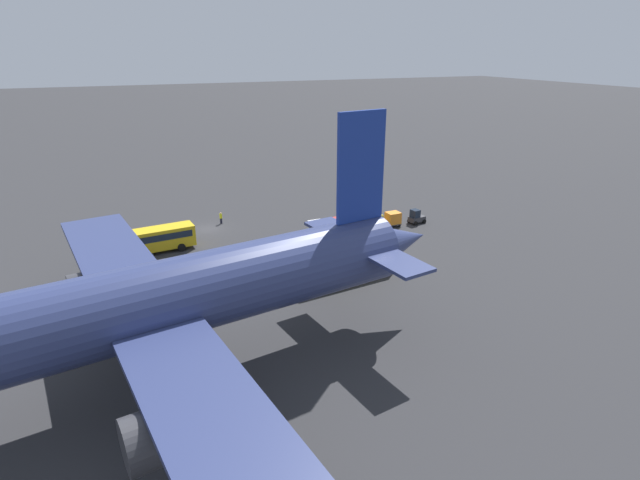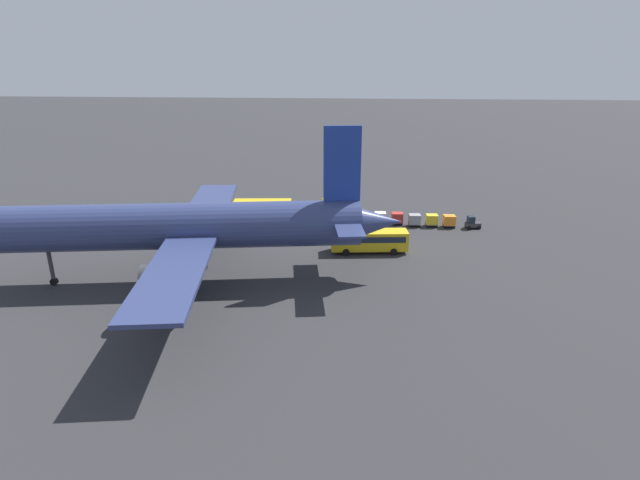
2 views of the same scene
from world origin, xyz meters
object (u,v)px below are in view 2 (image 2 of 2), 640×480
object	(u,v)px
shuttle_bus_far	(369,239)
airplane	(182,227)
shuttle_bus_near	(263,207)
cargo_cart_yellow	(432,220)
cargo_cart_red	(397,218)
cargo_cart_orange	(449,220)
cargo_cart_grey	(415,219)
cargo_cart_white	(380,217)
worker_person	(323,202)
baggage_tug	(472,223)

from	to	relation	value
shuttle_bus_far	airplane	bearing A→B (deg)	21.84
shuttle_bus_near	cargo_cart_yellow	size ratio (longest dim) A/B	4.99
shuttle_bus_near	cargo_cart_red	world-z (taller)	shuttle_bus_near
cargo_cart_orange	cargo_cart_grey	bearing A→B (deg)	-0.40
cargo_cart_orange	cargo_cart_grey	xyz separation A→B (m)	(5.75, -0.04, 0.00)
shuttle_bus_far	cargo_cart_grey	xyz separation A→B (m)	(-7.70, -12.75, -0.72)
cargo_cart_yellow	cargo_cart_white	bearing A→B (deg)	-3.81
cargo_cart_grey	cargo_cart_yellow	bearing A→B (deg)	-177.25
cargo_cart_grey	cargo_cart_red	size ratio (longest dim) A/B	1.00
shuttle_bus_far	cargo_cart_red	xyz separation A→B (m)	(-4.83, -13.45, -0.72)
shuttle_bus_near	worker_person	xyz separation A→B (m)	(-10.11, -7.35, -0.95)
cargo_cart_yellow	cargo_cart_red	bearing A→B (deg)	-5.62
worker_person	cargo_cart_red	world-z (taller)	cargo_cart_red
cargo_cart_white	cargo_cart_yellow	bearing A→B (deg)	176.19
cargo_cart_yellow	cargo_cart_red	size ratio (longest dim) A/B	1.00
cargo_cart_orange	cargo_cart_white	distance (m)	11.52
airplane	worker_person	distance (m)	39.09
cargo_cart_yellow	cargo_cart_grey	bearing A→B (deg)	2.75
cargo_cart_orange	cargo_cart_yellow	size ratio (longest dim) A/B	1.00
airplane	cargo_cart_orange	world-z (taller)	airplane
cargo_cart_orange	baggage_tug	bearing A→B (deg)	176.22
cargo_cart_orange	cargo_cart_yellow	bearing A→B (deg)	-3.56
cargo_cart_grey	worker_person	bearing A→B (deg)	-32.80
cargo_cart_orange	cargo_cart_white	xyz separation A→B (m)	(11.50, -0.75, 0.00)
shuttle_bus_far	cargo_cart_red	world-z (taller)	shuttle_bus_far
shuttle_bus_near	baggage_tug	distance (m)	36.26
worker_person	cargo_cart_white	size ratio (longest dim) A/B	0.84
cargo_cart_yellow	cargo_cart_grey	size ratio (longest dim) A/B	1.00
shuttle_bus_near	shuttle_bus_far	distance (m)	24.75
shuttle_bus_near	cargo_cart_white	distance (m)	21.00
baggage_tug	cargo_cart_yellow	world-z (taller)	baggage_tug
shuttle_bus_far	baggage_tug	distance (m)	21.26
cargo_cart_grey	airplane	bearing A→B (deg)	39.34
airplane	cargo_cart_white	distance (m)	36.53
baggage_tug	cargo_cart_red	world-z (taller)	baggage_tug
baggage_tug	shuttle_bus_near	bearing A→B (deg)	-15.65
shuttle_bus_far	cargo_cart_grey	bearing A→B (deg)	-127.70
airplane	cargo_cart_grey	distance (m)	40.23
shuttle_bus_far	cargo_cart_orange	size ratio (longest dim) A/B	5.46
airplane	cargo_cart_yellow	world-z (taller)	airplane
baggage_tug	worker_person	world-z (taller)	baggage_tug
airplane	cargo_cart_yellow	bearing A→B (deg)	-151.95
cargo_cart_yellow	shuttle_bus_near	bearing A→B (deg)	-6.04
airplane	cargo_cart_grey	world-z (taller)	airplane
airplane	baggage_tug	distance (m)	47.76
shuttle_bus_near	cargo_cart_white	xyz separation A→B (m)	(-20.83, 2.54, -0.63)
shuttle_bus_near	cargo_cart_yellow	bearing A→B (deg)	168.12
shuttle_bus_far	cargo_cart_orange	xyz separation A→B (m)	(-13.45, -12.71, -0.72)
baggage_tug	cargo_cart_grey	xyz separation A→B (m)	(9.49, -0.29, 0.25)
baggage_tug	cargo_cart_yellow	bearing A→B (deg)	-13.72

